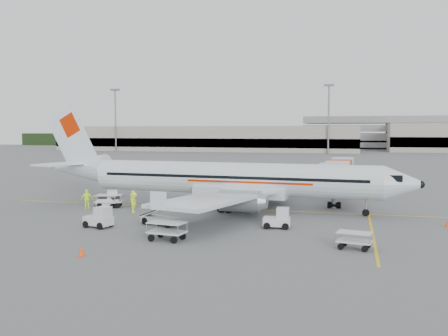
{
  "coord_description": "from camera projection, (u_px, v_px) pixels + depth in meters",
  "views": [
    {
      "loc": [
        12.41,
        -46.36,
        7.6
      ],
      "look_at": [
        0.0,
        2.0,
        3.8
      ],
      "focal_mm": 40.0,
      "sensor_mm": 36.0,
      "label": 1
    }
  ],
  "objects": [
    {
      "name": "mast_center",
      "position": [
        329.0,
        120.0,
        160.32
      ],
      "size": [
        3.2,
        1.2,
        22.0
      ],
      "primitive_type": null,
      "color": "slate",
      "rests_on": "ground"
    },
    {
      "name": "terminal_west",
      "position": [
        205.0,
        139.0,
        183.56
      ],
      "size": [
        110.0,
        22.0,
        9.0
      ],
      "primitive_type": null,
      "color": "gray",
      "rests_on": "ground"
    },
    {
      "name": "cone_nose",
      "position": [
        448.0,
        223.0,
        38.95
      ],
      "size": [
        0.42,
        0.42,
        0.69
      ],
      "primitive_type": "cone",
      "color": "#F9470C",
      "rests_on": "ground"
    },
    {
      "name": "tug_mid",
      "position": [
        98.0,
        217.0,
        38.95
      ],
      "size": [
        2.38,
        1.72,
        1.66
      ],
      "primitive_type": null,
      "rotation": [
        0.0,
        0.0,
        -0.25
      ],
      "color": "silver",
      "rests_on": "ground"
    },
    {
      "name": "treeline",
      "position": [
        323.0,
        141.0,
        217.22
      ],
      "size": [
        300.0,
        3.0,
        6.0
      ],
      "primitive_type": null,
      "color": "black",
      "rests_on": "ground"
    },
    {
      "name": "tug_aft",
      "position": [
        107.0,
        199.0,
        49.13
      ],
      "size": [
        2.51,
        2.08,
        1.68
      ],
      "primitive_type": null,
      "rotation": [
        0.0,
        0.0,
        0.45
      ],
      "color": "silver",
      "rests_on": "ground"
    },
    {
      "name": "crew_b",
      "position": [
        156.0,
        203.0,
        45.73
      ],
      "size": [
        1.15,
        1.09,
        1.87
      ],
      "primitive_type": "imported",
      "rotation": [
        0.0,
        0.0,
        -0.59
      ],
      "color": "#CEFD25",
      "rests_on": "ground"
    },
    {
      "name": "cart_loaded_b",
      "position": [
        107.0,
        201.0,
        49.16
      ],
      "size": [
        2.36,
        1.48,
        1.19
      ],
      "primitive_type": null,
      "rotation": [
        0.0,
        0.0,
        0.06
      ],
      "color": "silver",
      "rests_on": "ground"
    },
    {
      "name": "crew_d",
      "position": [
        87.0,
        199.0,
        48.26
      ],
      "size": [
        1.17,
        1.01,
        1.89
      ],
      "primitive_type": "imported",
      "rotation": [
        0.0,
        0.0,
        3.75
      ],
      "color": "#CEFD25",
      "rests_on": "ground"
    },
    {
      "name": "cart_loaded_a",
      "position": [
        110.0,
        201.0,
        49.08
      ],
      "size": [
        2.81,
        2.13,
        1.3
      ],
      "primitive_type": null,
      "rotation": [
        0.0,
        0.0,
        0.29
      ],
      "color": "silver",
      "rests_on": "ground"
    },
    {
      "name": "parking_garage",
      "position": [
        385.0,
        132.0,
        196.24
      ],
      "size": [
        62.0,
        24.0,
        14.0
      ],
      "primitive_type": null,
      "color": "slate",
      "rests_on": "ground"
    },
    {
      "name": "tug_fore",
      "position": [
        277.0,
        218.0,
        38.65
      ],
      "size": [
        2.16,
        1.35,
        1.6
      ],
      "primitive_type": null,
      "rotation": [
        0.0,
        0.0,
        0.08
      ],
      "color": "silver",
      "rests_on": "ground"
    },
    {
      "name": "aircraft",
      "position": [
        232.0,
        157.0,
        47.59
      ],
      "size": [
        38.58,
        31.21,
        10.11
      ],
      "primitive_type": null,
      "rotation": [
        0.0,
        0.0,
        -0.07
      ],
      "color": "silver",
      "rests_on": "ground"
    },
    {
      "name": "cone_stbd",
      "position": [
        81.0,
        250.0,
        30.15
      ],
      "size": [
        0.41,
        0.41,
        0.67
      ],
      "primitive_type": "cone",
      "color": "#F9470C",
      "rests_on": "ground"
    },
    {
      "name": "cone_port",
      "position": [
        285.0,
        187.0,
        63.9
      ],
      "size": [
        0.36,
        0.36,
        0.59
      ],
      "primitive_type": "cone",
      "color": "#F9470C",
      "rests_on": "ground"
    },
    {
      "name": "mast_west",
      "position": [
        116.0,
        121.0,
        178.91
      ],
      "size": [
        3.2,
        1.2,
        22.0
      ],
      "primitive_type": null,
      "color": "slate",
      "rests_on": "ground"
    },
    {
      "name": "belt_loader",
      "position": [
        161.0,
        210.0,
        39.96
      ],
      "size": [
        4.63,
        3.0,
        2.35
      ],
      "primitive_type": null,
      "rotation": [
        0.0,
        0.0,
        -0.34
      ],
      "color": "silver",
      "rests_on": "ground"
    },
    {
      "name": "stripe_cross",
      "position": [
        372.0,
        232.0,
        37.23
      ],
      "size": [
        0.2,
        20.0,
        0.01
      ],
      "primitive_type": "cube",
      "color": "yellow",
      "rests_on": "ground"
    },
    {
      "name": "cart_empty_b",
      "position": [
        354.0,
        240.0,
        31.84
      ],
      "size": [
        2.35,
        1.65,
        1.12
      ],
      "primitive_type": null,
      "rotation": [
        0.0,
        0.0,
        -0.19
      ],
      "color": "silver",
      "rests_on": "ground"
    },
    {
      "name": "ground",
      "position": [
        219.0,
        208.0,
        48.43
      ],
      "size": [
        360.0,
        360.0,
        0.0
      ],
      "primitive_type": "plane",
      "color": "#56595B"
    },
    {
      "name": "jet_bridge",
      "position": [
        339.0,
        180.0,
        54.23
      ],
      "size": [
        3.99,
        16.91,
        4.4
      ],
      "primitive_type": null,
      "rotation": [
        0.0,
        0.0,
        -0.05
      ],
      "color": "silver",
      "rests_on": "ground"
    },
    {
      "name": "crew_c",
      "position": [
        134.0,
        202.0,
        45.96
      ],
      "size": [
        0.98,
        1.36,
        1.89
      ],
      "primitive_type": "imported",
      "rotation": [
        0.0,
        0.0,
        1.82
      ],
      "color": "#CEFD25",
      "rests_on": "ground"
    },
    {
      "name": "crew_a",
      "position": [
        133.0,
        199.0,
        48.9
      ],
      "size": [
        0.7,
        0.54,
        1.71
      ],
      "primitive_type": "imported",
      "rotation": [
        0.0,
        0.0,
        0.23
      ],
      "color": "#CEFD25",
      "rests_on": "ground"
    },
    {
      "name": "stripe_lead",
      "position": [
        219.0,
        208.0,
        48.43
      ],
      "size": [
        44.0,
        0.2,
        0.01
      ],
      "primitive_type": "cube",
      "color": "yellow",
      "rests_on": "ground"
    },
    {
      "name": "cart_empty_a",
      "position": [
        167.0,
        231.0,
        34.32
      ],
      "size": [
        2.68,
        1.79,
        1.31
      ],
      "primitive_type": null,
      "rotation": [
        0.0,
        0.0,
        -0.13
      ],
      "color": "silver",
      "rests_on": "ground"
    }
  ]
}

